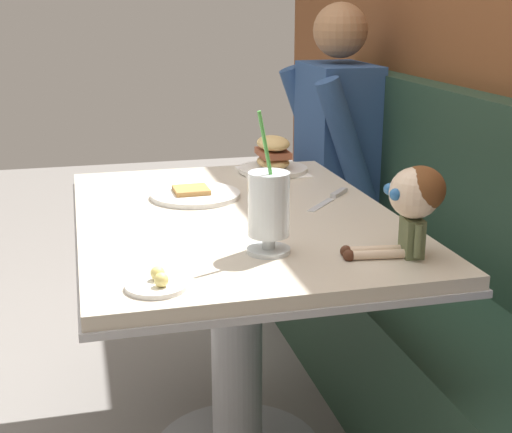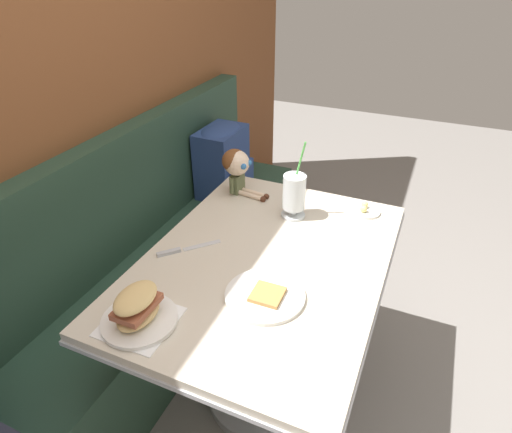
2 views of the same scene
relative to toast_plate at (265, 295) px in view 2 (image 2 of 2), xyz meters
name	(u,v)px [view 2 (image 2 of 2)]	position (x,y,z in m)	size (l,w,h in m)	color
ground_plane	(303,408)	(0.18, -0.10, -0.75)	(8.00, 8.00, 0.00)	gray
wood_panel_wall	(44,98)	(0.18, 0.95, 0.45)	(4.40, 0.08, 2.40)	brown
booth_bench	(135,298)	(0.18, 0.70, -0.42)	(2.60, 0.48, 1.00)	#233D2D
diner_table	(265,301)	(0.18, 0.08, -0.21)	(1.11, 0.81, 0.74)	beige
toast_plate	(265,295)	(0.00, 0.00, 0.00)	(0.25, 0.25, 0.03)	white
milkshake_glass	(294,194)	(0.49, 0.08, 0.09)	(0.10, 0.10, 0.31)	silver
sandwich_plate	(138,310)	(-0.24, 0.29, 0.04)	(0.22, 0.22, 0.12)	white
butter_saucer	(365,210)	(0.63, -0.18, 0.00)	(0.12, 0.12, 0.04)	white
butter_knife	(178,250)	(0.10, 0.38, 0.00)	(0.19, 0.17, 0.01)	silver
seated_doll	(237,165)	(0.58, 0.37, 0.12)	(0.13, 0.23, 0.20)	#5B6642
backpack	(223,159)	(1.03, 0.68, -0.09)	(0.30, 0.25, 0.41)	navy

